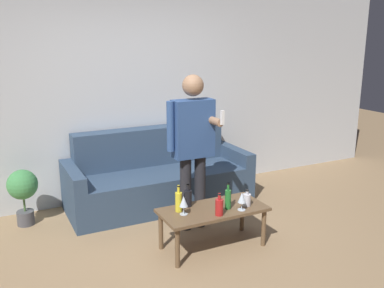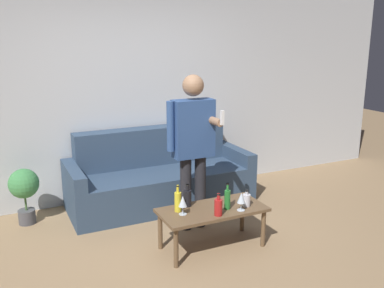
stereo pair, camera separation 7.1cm
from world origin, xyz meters
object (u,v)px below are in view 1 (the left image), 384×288
object	(u,v)px
bottle_orange	(219,207)
coffee_table	(213,213)
person_standing_front	(193,141)
couch	(158,178)

from	to	relation	value
bottle_orange	coffee_table	bearing A→B (deg)	81.43
bottle_orange	person_standing_front	world-z (taller)	person_standing_front
couch	bottle_orange	size ratio (longest dim) A/B	10.41
coffee_table	couch	bearing A→B (deg)	91.79
couch	coffee_table	size ratio (longest dim) A/B	2.15
person_standing_front	bottle_orange	bearing A→B (deg)	-94.51
couch	person_standing_front	size ratio (longest dim) A/B	1.34
coffee_table	person_standing_front	world-z (taller)	person_standing_front
bottle_orange	couch	bearing A→B (deg)	90.64
bottle_orange	person_standing_front	xyz separation A→B (m)	(0.05, 0.65, 0.47)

